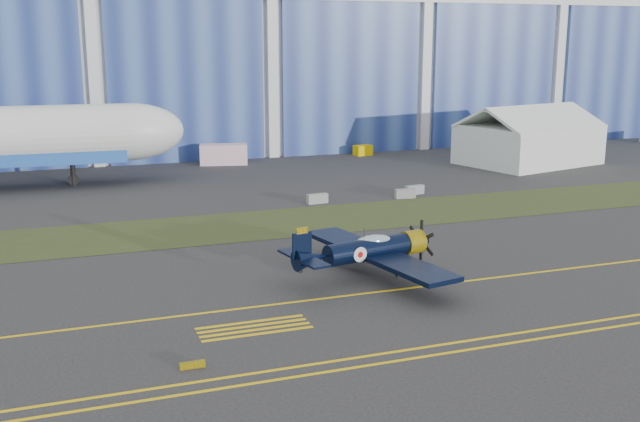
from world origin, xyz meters
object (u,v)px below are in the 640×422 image
object	(u,v)px
tug	(363,150)
tent	(529,134)
shipping_container	(224,154)
warbird	(368,250)

from	to	relation	value
tug	tent	bearing A→B (deg)	-49.03
shipping_container	tug	size ratio (longest dim) A/B	2.51
tent	shipping_container	bearing A→B (deg)	147.08
tent	shipping_container	size ratio (longest dim) A/B	3.13
tent	tug	size ratio (longest dim) A/B	7.84
warbird	tug	world-z (taller)	warbird
tent	shipping_container	world-z (taller)	tent
warbird	shipping_container	size ratio (longest dim) A/B	2.73
shipping_container	tent	bearing A→B (deg)	-5.59
tent	shipping_container	xyz separation A→B (m)	(-35.65, 12.25, -2.40)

